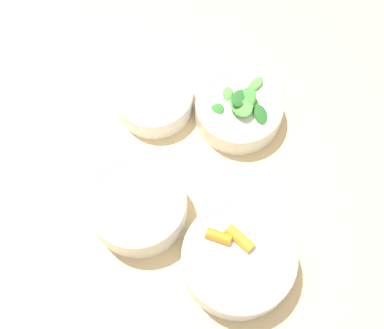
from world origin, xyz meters
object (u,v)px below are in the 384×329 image
bowl_carrots (238,259)px  bowl_beans_hotdog (138,206)px  bowl_greens (239,109)px  bowl_cookies (154,98)px

bowl_carrots → bowl_beans_hotdog: size_ratio=1.12×
bowl_greens → bowl_cookies: 0.15m
bowl_carrots → bowl_greens: (0.03, -0.27, -0.00)m
bowl_cookies → bowl_beans_hotdog: bearing=92.9°
bowl_beans_hotdog → bowl_greens: bearing=-124.7°
bowl_carrots → bowl_beans_hotdog: 0.18m
bowl_carrots → bowl_greens: bearing=-84.0°
bowl_carrots → bowl_greens: bowl_greens is taller
bowl_greens → bowl_beans_hotdog: (0.14, 0.21, 0.00)m
bowl_beans_hotdog → bowl_cookies: (0.01, -0.21, -0.01)m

